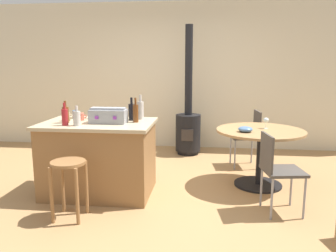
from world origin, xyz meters
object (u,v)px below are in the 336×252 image
object	(u,v)px
kitchen_island	(99,158)
cup_1	(92,115)
bottle_4	(66,114)
folding_chair_near	(277,167)
cup_3	(67,117)
wood_stove	(188,124)
serving_bowl	(245,129)
wooden_stool	(69,176)
bottle_2	(77,118)
folding_chair_far	(249,134)
bottle_5	(140,110)
cup_0	(76,114)
wine_glass	(266,120)
dining_table	(260,143)
cup_2	(81,117)
bottle_0	(132,112)
toolbox	(108,116)
bottle_1	(136,113)
bottle_3	(65,117)

from	to	relation	value
kitchen_island	cup_1	world-z (taller)	cup_1
kitchen_island	bottle_4	world-z (taller)	bottle_4
folding_chair_near	cup_3	world-z (taller)	cup_3
wood_stove	serving_bowl	world-z (taller)	wood_stove
wooden_stool	folding_chair_near	xyz separation A→B (m)	(2.13, 0.38, 0.05)
bottle_4	bottle_2	bearing A→B (deg)	-38.20
folding_chair_far	bottle_5	size ratio (longest dim) A/B	2.84
cup_0	wine_glass	bearing A→B (deg)	8.15
serving_bowl	dining_table	bearing A→B (deg)	37.86
wood_stove	cup_2	bearing A→B (deg)	-123.33
folding_chair_near	cup_1	distance (m)	2.31
kitchen_island	serving_bowl	world-z (taller)	kitchen_island
folding_chair_far	bottle_0	bearing A→B (deg)	-143.74
bottle_0	serving_bowl	world-z (taller)	bottle_0
bottle_5	cup_2	world-z (taller)	bottle_5
dining_table	toolbox	xyz separation A→B (m)	(-1.84, -0.53, 0.40)
wine_glass	serving_bowl	size ratio (longest dim) A/B	0.80
toolbox	bottle_1	bearing A→B (deg)	16.66
bottle_0	cup_1	bearing A→B (deg)	172.48
bottle_3	bottle_2	bearing A→B (deg)	2.69
bottle_1	bottle_2	xyz separation A→B (m)	(-0.61, -0.29, -0.03)
wooden_stool	folding_chair_far	world-z (taller)	folding_chair_far
toolbox	dining_table	bearing A→B (deg)	16.00
dining_table	toolbox	bearing A→B (deg)	-164.00
bottle_1	serving_bowl	bearing A→B (deg)	11.65
kitchen_island	wooden_stool	distance (m)	0.72
dining_table	bottle_4	xyz separation A→B (m)	(-2.35, -0.57, 0.42)
bottle_4	bottle_5	distance (m)	0.91
kitchen_island	wine_glass	world-z (taller)	same
dining_table	cup_1	size ratio (longest dim) A/B	10.33
folding_chair_near	bottle_1	xyz separation A→B (m)	(-1.59, 0.38, 0.49)
folding_chair_near	folding_chair_far	distance (m)	1.67
bottle_1	cup_2	xyz separation A→B (m)	(-0.71, 0.06, -0.07)
bottle_5	cup_0	xyz separation A→B (m)	(-0.83, -0.05, -0.07)
wooden_stool	wood_stove	distance (m)	2.89
bottle_4	cup_0	size ratio (longest dim) A/B	2.46
wooden_stool	wine_glass	size ratio (longest dim) A/B	4.26
dining_table	cup_2	xyz separation A→B (m)	(-2.24, -0.38, 0.36)
dining_table	bottle_2	size ratio (longest dim) A/B	4.98
wooden_stool	serving_bowl	bearing A→B (deg)	29.02
folding_chair_far	serving_bowl	distance (m)	1.06
folding_chair_near	toolbox	world-z (taller)	toolbox
wooden_stool	bottle_0	distance (m)	1.14
wooden_stool	bottle_4	bearing A→B (deg)	113.45
folding_chair_far	serving_bowl	world-z (taller)	folding_chair_far
wooden_stool	bottle_2	bearing A→B (deg)	98.78
folding_chair_near	cup_1	bearing A→B (deg)	165.18
folding_chair_far	toolbox	world-z (taller)	toolbox
cup_1	cup_3	world-z (taller)	cup_1
wooden_stool	cup_1	xyz separation A→B (m)	(-0.06, 0.96, 0.48)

